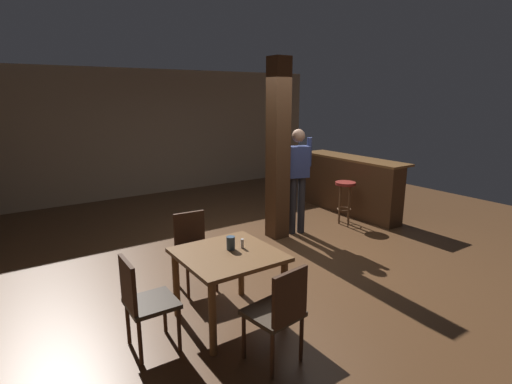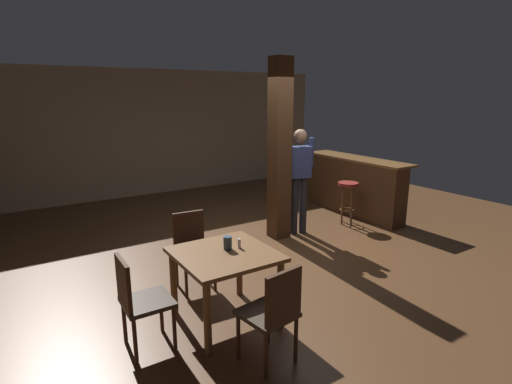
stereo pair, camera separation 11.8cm
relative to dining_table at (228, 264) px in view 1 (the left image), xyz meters
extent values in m
plane|color=#4C301C|center=(1.65, 1.20, -0.62)|extent=(10.80, 10.80, 0.00)
cube|color=gray|center=(1.65, 5.70, 0.78)|extent=(8.00, 0.10, 2.80)
cube|color=#422816|center=(1.91, 1.72, 0.78)|extent=(0.28, 0.28, 2.80)
cube|color=brown|center=(0.00, 0.00, 0.11)|extent=(0.93, 0.93, 0.04)
cylinder|color=brown|center=(0.39, 0.39, -0.26)|extent=(0.07, 0.07, 0.70)
cylinder|color=brown|center=(-0.39, 0.39, -0.26)|extent=(0.07, 0.07, 0.70)
cylinder|color=brown|center=(0.39, -0.39, -0.26)|extent=(0.07, 0.07, 0.70)
cylinder|color=brown|center=(-0.39, -0.39, -0.26)|extent=(0.07, 0.07, 0.70)
cube|color=#2D2319|center=(0.03, 0.81, -0.17)|extent=(0.45, 0.45, 0.04)
cube|color=#382114|center=(0.05, 1.00, 0.06)|extent=(0.38, 0.06, 0.45)
cylinder|color=#382114|center=(0.20, 0.62, -0.39)|extent=(0.04, 0.04, 0.43)
cylinder|color=#382114|center=(-0.15, 0.64, -0.39)|extent=(0.04, 0.04, 0.43)
cylinder|color=#382114|center=(0.22, 0.97, -0.39)|extent=(0.04, 0.04, 0.43)
cylinder|color=#382114|center=(-0.13, 0.99, -0.39)|extent=(0.04, 0.04, 0.43)
cube|color=#2D2319|center=(-0.80, -0.01, -0.17)|extent=(0.43, 0.43, 0.04)
cube|color=#382114|center=(-0.99, -0.01, 0.06)|extent=(0.04, 0.38, 0.45)
cylinder|color=#382114|center=(-0.62, 0.16, -0.39)|extent=(0.04, 0.04, 0.43)
cylinder|color=#382114|center=(-0.62, -0.19, -0.39)|extent=(0.04, 0.04, 0.43)
cylinder|color=#382114|center=(-0.97, 0.17, -0.39)|extent=(0.04, 0.04, 0.43)
cylinder|color=#382114|center=(-0.97, -0.18, -0.39)|extent=(0.04, 0.04, 0.43)
cube|color=#2D2319|center=(-0.01, -0.75, -0.17)|extent=(0.47, 0.47, 0.04)
cube|color=#382114|center=(0.02, -0.94, 0.06)|extent=(0.38, 0.09, 0.45)
cylinder|color=#382114|center=(-0.20, -0.60, -0.39)|extent=(0.04, 0.04, 0.43)
cylinder|color=#382114|center=(0.14, -0.55, -0.39)|extent=(0.04, 0.04, 0.43)
cylinder|color=#382114|center=(-0.15, -0.95, -0.39)|extent=(0.04, 0.04, 0.43)
cylinder|color=#382114|center=(0.19, -0.90, -0.39)|extent=(0.04, 0.04, 0.43)
cylinder|color=#33475B|center=(0.07, 0.06, 0.19)|extent=(0.09, 0.09, 0.13)
cylinder|color=silver|center=(0.18, 0.03, 0.17)|extent=(0.03, 0.03, 0.09)
cube|color=navy|center=(2.28, 1.67, 0.58)|extent=(0.38, 0.29, 0.50)
sphere|color=#997056|center=(2.28, 1.67, 1.00)|extent=(0.26, 0.26, 0.21)
cylinder|color=#232328|center=(2.36, 1.65, -0.14)|extent=(0.15, 0.15, 0.95)
cylinder|color=#232328|center=(2.20, 1.69, -0.14)|extent=(0.15, 0.15, 0.95)
cylinder|color=navy|center=(2.47, 1.62, 0.73)|extent=(0.10, 0.10, 0.46)
cylinder|color=navy|center=(2.09, 1.73, 0.73)|extent=(0.10, 0.10, 0.46)
cube|color=brown|center=(3.97, 2.03, 0.44)|extent=(0.56, 2.28, 0.04)
cube|color=#422816|center=(3.87, 2.03, -0.10)|extent=(0.36, 2.28, 1.04)
cylinder|color=maroon|center=(3.34, 1.61, 0.11)|extent=(0.35, 0.35, 0.05)
torus|color=#4C301C|center=(3.34, 1.61, -0.36)|extent=(0.25, 0.25, 0.02)
cylinder|color=#4C301C|center=(3.34, 1.73, -0.27)|extent=(0.03, 0.03, 0.70)
cylinder|color=#4C301C|center=(3.34, 1.49, -0.27)|extent=(0.03, 0.03, 0.70)
cylinder|color=#4C301C|center=(3.45, 1.61, -0.27)|extent=(0.03, 0.03, 0.70)
cylinder|color=#4C301C|center=(3.22, 1.61, -0.27)|extent=(0.03, 0.03, 0.70)
camera|label=1|loc=(-1.83, -3.18, 1.63)|focal=28.00mm
camera|label=2|loc=(-1.73, -3.24, 1.63)|focal=28.00mm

